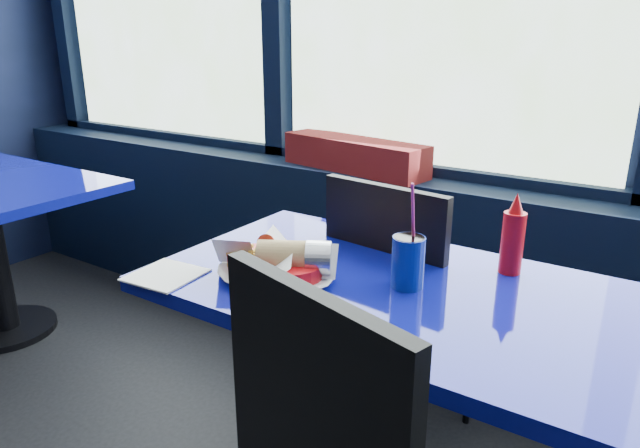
% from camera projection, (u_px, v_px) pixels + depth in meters
% --- Properties ---
extents(window_sill, '(5.00, 0.26, 0.80)m').
position_uv_depth(window_sill, '(417.00, 272.00, 2.38)').
color(window_sill, black).
rests_on(window_sill, ground).
extents(near_table, '(1.20, 0.70, 0.75)m').
position_uv_depth(near_table, '(388.00, 347.00, 1.48)').
color(near_table, black).
rests_on(near_table, ground).
extents(chair_near_back, '(0.47, 0.48, 0.94)m').
position_uv_depth(chair_near_back, '(394.00, 299.00, 1.82)').
color(chair_near_back, black).
rests_on(chair_near_back, ground).
extents(planter_box, '(0.68, 0.28, 0.13)m').
position_uv_depth(planter_box, '(354.00, 155.00, 2.37)').
color(planter_box, maroon).
rests_on(planter_box, window_sill).
extents(food_basket, '(0.30, 0.29, 0.10)m').
position_uv_depth(food_basket, '(277.00, 263.00, 1.45)').
color(food_basket, red).
rests_on(food_basket, near_table).
extents(ketchup_bottle, '(0.06, 0.06, 0.22)m').
position_uv_depth(ketchup_bottle, '(513.00, 238.00, 1.46)').
color(ketchup_bottle, red).
rests_on(ketchup_bottle, near_table).
extents(soda_cup, '(0.08, 0.08, 0.27)m').
position_uv_depth(soda_cup, '(408.00, 261.00, 1.39)').
color(soda_cup, navy).
rests_on(soda_cup, near_table).
extents(napkin, '(0.18, 0.18, 0.00)m').
position_uv_depth(napkin, '(166.00, 275.00, 1.47)').
color(napkin, white).
rests_on(napkin, near_table).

